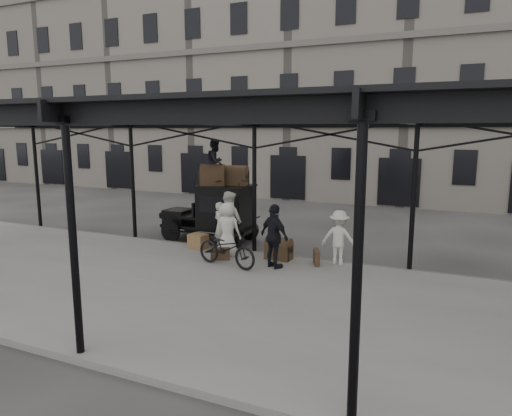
# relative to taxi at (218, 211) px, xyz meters

# --- Properties ---
(ground) EXTENTS (120.00, 120.00, 0.00)m
(ground) POSITION_rel_taxi_xyz_m (2.01, -3.17, -1.20)
(ground) COLOR #383533
(ground) RESTS_ON ground
(platform) EXTENTS (28.00, 8.00, 0.15)m
(platform) POSITION_rel_taxi_xyz_m (2.01, -5.17, -1.13)
(platform) COLOR slate
(platform) RESTS_ON ground
(canopy) EXTENTS (22.50, 9.00, 4.74)m
(canopy) POSITION_rel_taxi_xyz_m (2.01, -4.89, 3.39)
(canopy) COLOR black
(canopy) RESTS_ON ground
(building_frontage) EXTENTS (64.00, 8.00, 14.00)m
(building_frontage) POSITION_rel_taxi_xyz_m (2.01, 14.83, 5.80)
(building_frontage) COLOR slate
(building_frontage) RESTS_ON ground
(taxi) EXTENTS (3.65, 1.55, 2.18)m
(taxi) POSITION_rel_taxi_xyz_m (0.00, 0.00, 0.00)
(taxi) COLOR black
(taxi) RESTS_ON ground
(porter_left) EXTENTS (0.70, 0.60, 1.63)m
(porter_left) POSITION_rel_taxi_xyz_m (0.83, -1.37, -0.24)
(porter_left) COLOR beige
(porter_left) RESTS_ON platform
(porter_midleft) EXTENTS (1.19, 1.07, 2.02)m
(porter_midleft) POSITION_rel_taxi_xyz_m (1.16, -1.37, -0.04)
(porter_midleft) COLOR silver
(porter_midleft) RESTS_ON platform
(porter_centre) EXTENTS (0.89, 0.62, 1.75)m
(porter_centre) POSITION_rel_taxi_xyz_m (1.44, -1.99, -0.18)
(porter_centre) COLOR beige
(porter_centre) RESTS_ON platform
(porter_official) EXTENTS (1.21, 0.93, 1.91)m
(porter_official) POSITION_rel_taxi_xyz_m (3.33, -2.68, -0.10)
(porter_official) COLOR black
(porter_official) RESTS_ON platform
(porter_right) EXTENTS (1.08, 0.64, 1.66)m
(porter_right) POSITION_rel_taxi_xyz_m (4.97, -1.52, -0.23)
(porter_right) COLOR beige
(porter_right) RESTS_ON platform
(bicycle) EXTENTS (2.18, 1.11, 1.09)m
(bicycle) POSITION_rel_taxi_xyz_m (1.96, -3.09, -0.51)
(bicycle) COLOR black
(bicycle) RESTS_ON platform
(porter_roof) EXTENTS (0.66, 0.83, 1.69)m
(porter_roof) POSITION_rel_taxi_xyz_m (-0.03, -0.10, 1.82)
(porter_roof) COLOR black
(porter_roof) RESTS_ON taxi
(steamer_trunk_roof_near) EXTENTS (1.03, 0.84, 0.65)m
(steamer_trunk_roof_near) POSITION_rel_taxi_xyz_m (-0.08, -0.25, 1.30)
(steamer_trunk_roof_near) COLOR #402D1D
(steamer_trunk_roof_near) RESTS_ON taxi
(steamer_trunk_roof_far) EXTENTS (0.87, 0.59, 0.60)m
(steamer_trunk_roof_far) POSITION_rel_taxi_xyz_m (0.67, 0.20, 1.28)
(steamer_trunk_roof_far) COLOR #402D1D
(steamer_trunk_roof_far) RESTS_ON taxi
(steamer_trunk_platform) EXTENTS (0.84, 0.55, 0.59)m
(steamer_trunk_platform) POSITION_rel_taxi_xyz_m (3.11, -1.76, -0.76)
(steamer_trunk_platform) COLOR #402D1D
(steamer_trunk_platform) RESTS_ON platform
(wicker_hamper) EXTENTS (0.67, 0.54, 0.50)m
(wicker_hamper) POSITION_rel_taxi_xyz_m (0.09, -1.64, -0.80)
(wicker_hamper) COLOR olive
(wicker_hamper) RESTS_ON platform
(suitcase_upright) EXTENTS (0.37, 0.61, 0.45)m
(suitcase_upright) POSITION_rel_taxi_xyz_m (4.37, -1.82, -0.83)
(suitcase_upright) COLOR #402D1D
(suitcase_upright) RESTS_ON platform
(suitcase_flat) EXTENTS (0.61, 0.40, 0.40)m
(suitcase_flat) POSITION_rel_taxi_xyz_m (1.48, -2.60, -0.85)
(suitcase_flat) COLOR #402D1D
(suitcase_flat) RESTS_ON platform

